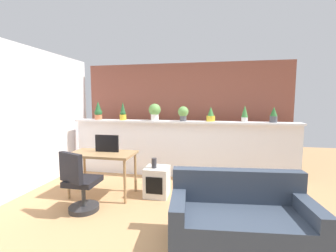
{
  "coord_description": "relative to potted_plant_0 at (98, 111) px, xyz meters",
  "views": [
    {
      "loc": [
        0.68,
        -2.84,
        1.63
      ],
      "look_at": [
        -0.07,
        0.93,
        1.21
      ],
      "focal_mm": 24.68,
      "sensor_mm": 36.0,
      "label": 1
    }
  ],
  "objects": [
    {
      "name": "side_cube_shelf",
      "position": [
        1.63,
        -1.07,
        -1.15
      ],
      "size": [
        0.4,
        0.41,
        0.5
      ],
      "color": "silver",
      "rests_on": "ground"
    },
    {
      "name": "potted_plant_5",
      "position": [
        3.17,
        0.04,
        -0.02
      ],
      "size": [
        0.13,
        0.13,
        0.34
      ],
      "color": "silver",
      "rests_on": "plant_shelf"
    },
    {
      "name": "potted_plant_1",
      "position": [
        0.6,
        -0.03,
        -0.02
      ],
      "size": [
        0.14,
        0.14,
        0.4
      ],
      "color": "gold",
      "rests_on": "plant_shelf"
    },
    {
      "name": "vase_on_shelf",
      "position": [
        1.59,
        -1.11,
        -0.81
      ],
      "size": [
        0.09,
        0.09,
        0.17
      ],
      "primitive_type": "cylinder",
      "color": "#2D2D33",
      "rests_on": "side_cube_shelf"
    },
    {
      "name": "potted_plant_3",
      "position": [
        1.94,
        -0.03,
        -0.01
      ],
      "size": [
        0.22,
        0.22,
        0.31
      ],
      "color": "#4C4C51",
      "rests_on": "plant_shelf"
    },
    {
      "name": "potted_plant_6",
      "position": [
        3.71,
        0.01,
        -0.04
      ],
      "size": [
        0.14,
        0.14,
        0.31
      ],
      "color": "#4C4C51",
      "rests_on": "plant_shelf"
    },
    {
      "name": "couch",
      "position": [
        2.88,
        -2.21,
        -1.12
      ],
      "size": [
        1.63,
        0.91,
        0.8
      ],
      "color": "#333D4C",
      "rests_on": "ground"
    },
    {
      "name": "plant_shelf",
      "position": [
        1.88,
        -0.0,
        -0.21
      ],
      "size": [
        4.74,
        0.32,
        0.04
      ],
      "primitive_type": "cube",
      "color": "white",
      "rests_on": "divider_wall"
    },
    {
      "name": "potted_plant_0",
      "position": [
        0.0,
        0.0,
        0.0
      ],
      "size": [
        0.17,
        0.17,
        0.41
      ],
      "color": "#C66B42",
      "rests_on": "plant_shelf"
    },
    {
      "name": "office_chair",
      "position": [
        0.66,
        -1.86,
        -1.01
      ],
      "size": [
        0.51,
        0.51,
        0.91
      ],
      "color": "#262628",
      "rests_on": "ground"
    },
    {
      "name": "potted_plant_2",
      "position": [
        1.31,
        0.01,
        0.01
      ],
      "size": [
        0.26,
        0.26,
        0.36
      ],
      "color": "silver",
      "rests_on": "plant_shelf"
    },
    {
      "name": "tv_monitor",
      "position": [
        0.75,
        -1.14,
        -0.5
      ],
      "size": [
        0.42,
        0.04,
        0.29
      ],
      "primitive_type": "cube",
      "color": "black",
      "rests_on": "desk"
    },
    {
      "name": "desk",
      "position": [
        0.7,
        -1.22,
        -0.73
      ],
      "size": [
        1.1,
        0.6,
        0.75
      ],
      "color": "#99754C",
      "rests_on": "ground"
    },
    {
      "name": "brick_wall_behind",
      "position": [
        1.88,
        0.64,
        -0.15
      ],
      "size": [
        4.74,
        0.1,
        2.5
      ],
      "primitive_type": "cube",
      "color": "brown",
      "rests_on": "ground"
    },
    {
      "name": "divider_wall",
      "position": [
        1.88,
        0.04,
        -0.81
      ],
      "size": [
        4.74,
        0.16,
        1.17
      ],
      "primitive_type": "cube",
      "color": "white",
      "rests_on": "ground"
    },
    {
      "name": "potted_plant_4",
      "position": [
        2.5,
        0.02,
        -0.06
      ],
      "size": [
        0.18,
        0.18,
        0.31
      ],
      "color": "gold",
      "rests_on": "plant_shelf"
    },
    {
      "name": "side_wall_left",
      "position": [
        -0.74,
        -1.56,
        -0.1
      ],
      "size": [
        0.12,
        4.4,
        2.6
      ],
      "primitive_type": "cube",
      "color": "white",
      "rests_on": "ground"
    },
    {
      "name": "ground_plane",
      "position": [
        1.88,
        -1.96,
        -1.4
      ],
      "size": [
        12.0,
        12.0,
        0.0
      ],
      "primitive_type": "plane",
      "color": "tan"
    }
  ]
}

